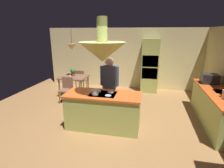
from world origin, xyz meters
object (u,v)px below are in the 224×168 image
at_px(cup_on_table, 70,77).
at_px(microwave_on_counter, 210,79).
at_px(dining_table, 74,79).
at_px(cooking_pot_on_cooktop, 95,92).
at_px(oven_tower, 150,66).
at_px(person_at_island, 110,83).
at_px(chair_facing_island, 67,88).
at_px(kitchen_island, 103,111).
at_px(chair_by_back_wall, 80,79).
at_px(potted_plant_on_table, 73,72).

distance_m(cup_on_table, microwave_on_counter, 4.60).
height_order(dining_table, microwave_on_counter, microwave_on_counter).
xyz_separation_m(dining_table, cooking_pot_on_cooktop, (1.54, -2.23, 0.34)).
xyz_separation_m(oven_tower, person_at_island, (-1.09, -2.57, -0.08)).
distance_m(dining_table, chair_facing_island, 0.66).
relative_size(dining_table, cup_on_table, 10.95).
xyz_separation_m(kitchen_island, oven_tower, (1.10, 3.24, 0.61)).
bearing_deg(chair_facing_island, cooking_pot_on_cooktop, -45.82).
bearing_deg(dining_table, kitchen_island, -51.01).
xyz_separation_m(kitchen_island, microwave_on_counter, (2.84, 1.56, 0.59)).
bearing_deg(chair_by_back_wall, kitchen_island, 121.77).
xyz_separation_m(chair_by_back_wall, cup_on_table, (-0.04, -0.86, 0.30)).
bearing_deg(dining_table, microwave_on_counter, -6.77).
xyz_separation_m(oven_tower, cooking_pot_on_cooktop, (-1.26, -3.37, -0.08)).
bearing_deg(chair_facing_island, chair_by_back_wall, 90.00).
xyz_separation_m(cup_on_table, microwave_on_counter, (4.58, -0.33, 0.25)).
bearing_deg(cup_on_table, oven_tower, 25.52).
height_order(potted_plant_on_table, cooking_pot_on_cooktop, potted_plant_on_table).
distance_m(kitchen_island, microwave_on_counter, 3.29).
distance_m(kitchen_island, chair_facing_island, 2.24).
bearing_deg(chair_by_back_wall, oven_tower, -169.92).
distance_m(person_at_island, cooking_pot_on_cooktop, 0.82).
height_order(chair_facing_island, microwave_on_counter, microwave_on_counter).
distance_m(dining_table, cup_on_table, 0.27).
distance_m(chair_facing_island, chair_by_back_wall, 1.29).
distance_m(cup_on_table, cooking_pot_on_cooktop, 2.57).
relative_size(person_at_island, potted_plant_on_table, 5.72).
bearing_deg(chair_facing_island, potted_plant_on_table, 94.76).
xyz_separation_m(kitchen_island, potted_plant_on_table, (-1.76, 2.19, 0.47)).
bearing_deg(cooking_pot_on_cooktop, oven_tower, 69.52).
xyz_separation_m(person_at_island, chair_facing_island, (-1.71, 0.78, -0.48)).
bearing_deg(chair_facing_island, kitchen_island, -40.56).
relative_size(dining_table, microwave_on_counter, 2.14).
relative_size(microwave_on_counter, cooking_pot_on_cooktop, 2.56).
bearing_deg(chair_by_back_wall, potted_plant_on_table, 83.63).
distance_m(potted_plant_on_table, microwave_on_counter, 4.65).
distance_m(kitchen_island, chair_by_back_wall, 3.23).
relative_size(oven_tower, person_at_island, 1.25).
bearing_deg(kitchen_island, cooking_pot_on_cooktop, -140.91).
xyz_separation_m(chair_facing_island, cooking_pot_on_cooktop, (1.54, -1.58, 0.49)).
relative_size(kitchen_island, microwave_on_counter, 4.10).
bearing_deg(oven_tower, microwave_on_counter, -44.02).
xyz_separation_m(person_at_island, microwave_on_counter, (2.83, 0.89, 0.06)).
xyz_separation_m(dining_table, microwave_on_counter, (4.54, -0.54, 0.40)).
bearing_deg(cooking_pot_on_cooktop, potted_plant_on_table, 124.57).
bearing_deg(oven_tower, dining_table, -157.79).
height_order(oven_tower, microwave_on_counter, oven_tower).
bearing_deg(dining_table, chair_facing_island, -90.00).
height_order(dining_table, potted_plant_on_table, potted_plant_on_table).
height_order(oven_tower, cooking_pot_on_cooktop, oven_tower).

